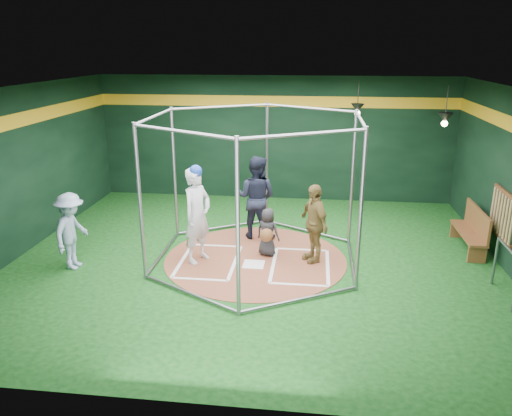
# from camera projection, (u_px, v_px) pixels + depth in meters

# --- Properties ---
(room_shell) EXTENTS (10.10, 9.10, 3.53)m
(room_shell) POSITION_uv_depth(u_px,v_px,m) (255.00, 178.00, 9.93)
(room_shell) COLOR #0D3A0F
(room_shell) RESTS_ON ground
(clay_disc) EXTENTS (3.80, 3.80, 0.01)m
(clay_disc) POSITION_uv_depth(u_px,v_px,m) (255.00, 259.00, 10.46)
(clay_disc) COLOR brown
(clay_disc) RESTS_ON ground
(home_plate) EXTENTS (0.43, 0.43, 0.01)m
(home_plate) POSITION_uv_depth(u_px,v_px,m) (254.00, 264.00, 10.18)
(home_plate) COLOR white
(home_plate) RESTS_ON clay_disc
(batter_box_left) EXTENTS (1.17, 1.77, 0.01)m
(batter_box_left) POSITION_uv_depth(u_px,v_px,m) (209.00, 261.00, 10.33)
(batter_box_left) COLOR white
(batter_box_left) RESTS_ON clay_disc
(batter_box_right) EXTENTS (1.17, 1.77, 0.01)m
(batter_box_right) POSITION_uv_depth(u_px,v_px,m) (300.00, 266.00, 10.12)
(batter_box_right) COLOR white
(batter_box_right) RESTS_ON clay_disc
(batting_cage) EXTENTS (4.05, 4.67, 3.00)m
(batting_cage) POSITION_uv_depth(u_px,v_px,m) (255.00, 191.00, 10.00)
(batting_cage) COLOR gray
(batting_cage) RESTS_ON ground
(bat_rack) EXTENTS (0.07, 1.25, 0.98)m
(bat_rack) POSITION_uv_depth(u_px,v_px,m) (502.00, 215.00, 9.96)
(bat_rack) COLOR brown
(bat_rack) RESTS_ON room_shell
(pendant_lamp_near) EXTENTS (0.34, 0.34, 0.90)m
(pendant_lamp_near) POSITION_uv_depth(u_px,v_px,m) (357.00, 108.00, 12.77)
(pendant_lamp_near) COLOR black
(pendant_lamp_near) RESTS_ON room_shell
(pendant_lamp_far) EXTENTS (0.34, 0.34, 0.90)m
(pendant_lamp_far) POSITION_uv_depth(u_px,v_px,m) (445.00, 118.00, 11.05)
(pendant_lamp_far) COLOR black
(pendant_lamp_far) RESTS_ON room_shell
(batter_figure) EXTENTS (0.74, 0.85, 2.03)m
(batter_figure) POSITION_uv_depth(u_px,v_px,m) (197.00, 214.00, 10.09)
(batter_figure) COLOR silver
(batter_figure) RESTS_ON clay_disc
(visitor_leopard) EXTENTS (0.82, 1.03, 1.64)m
(visitor_leopard) POSITION_uv_depth(u_px,v_px,m) (314.00, 223.00, 10.15)
(visitor_leopard) COLOR #A18745
(visitor_leopard) RESTS_ON clay_disc
(catcher_figure) EXTENTS (0.58, 0.63, 1.03)m
(catcher_figure) POSITION_uv_depth(u_px,v_px,m) (268.00, 232.00, 10.49)
(catcher_figure) COLOR black
(catcher_figure) RESTS_ON clay_disc
(umpire) EXTENTS (1.08, 0.93, 1.92)m
(umpire) POSITION_uv_depth(u_px,v_px,m) (256.00, 197.00, 11.38)
(umpire) COLOR black
(umpire) RESTS_ON clay_disc
(bystander_blue) EXTENTS (0.64, 1.04, 1.56)m
(bystander_blue) POSITION_uv_depth(u_px,v_px,m) (71.00, 231.00, 9.85)
(bystander_blue) COLOR #8FA3BE
(bystander_blue) RESTS_ON ground
(dugout_bench) EXTENTS (0.38, 1.62, 0.95)m
(dugout_bench) POSITION_uv_depth(u_px,v_px,m) (472.00, 229.00, 10.83)
(dugout_bench) COLOR brown
(dugout_bench) RESTS_ON ground
(steel_railing) EXTENTS (0.05, 1.10, 0.95)m
(steel_railing) POSITION_uv_depth(u_px,v_px,m) (507.00, 265.00, 8.68)
(steel_railing) COLOR gray
(steel_railing) RESTS_ON ground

